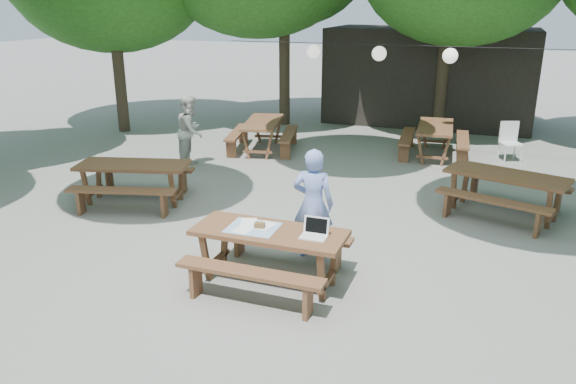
% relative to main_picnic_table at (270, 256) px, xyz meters
% --- Properties ---
extents(ground, '(80.00, 80.00, 0.00)m').
position_rel_main_picnic_table_xyz_m(ground, '(0.11, 1.06, -0.39)').
color(ground, slate).
rests_on(ground, ground).
extents(pavilion, '(6.00, 3.00, 2.80)m').
position_rel_main_picnic_table_xyz_m(pavilion, '(0.61, 11.56, 1.01)').
color(pavilion, black).
rests_on(pavilion, ground).
extents(main_picnic_table, '(2.00, 1.58, 0.75)m').
position_rel_main_picnic_table_xyz_m(main_picnic_table, '(0.00, 0.00, 0.00)').
color(main_picnic_table, brown).
rests_on(main_picnic_table, ground).
extents(picnic_table_nw, '(2.25, 2.02, 0.75)m').
position_rel_main_picnic_table_xyz_m(picnic_table_nw, '(-3.53, 2.04, 0.00)').
color(picnic_table_nw, brown).
rests_on(picnic_table_nw, ground).
extents(picnic_table_ne, '(2.28, 2.07, 0.75)m').
position_rel_main_picnic_table_xyz_m(picnic_table_ne, '(2.90, 3.74, 0.00)').
color(picnic_table_ne, brown).
rests_on(picnic_table_ne, ground).
extents(picnic_table_far_w, '(1.99, 2.22, 0.75)m').
position_rel_main_picnic_table_xyz_m(picnic_table_far_w, '(-2.76, 6.36, 0.00)').
color(picnic_table_far_w, brown).
rests_on(picnic_table_far_w, ground).
extents(picnic_table_far_e, '(1.72, 2.06, 0.75)m').
position_rel_main_picnic_table_xyz_m(picnic_table_far_e, '(1.30, 7.31, 0.00)').
color(picnic_table_far_e, brown).
rests_on(picnic_table_far_e, ground).
extents(woman, '(0.62, 0.43, 1.63)m').
position_rel_main_picnic_table_xyz_m(woman, '(0.28, 0.98, 0.43)').
color(woman, '#7B93E0').
rests_on(woman, ground).
extents(second_person, '(0.73, 0.87, 1.61)m').
position_rel_main_picnic_table_xyz_m(second_person, '(-3.75, 4.56, 0.42)').
color(second_person, beige).
rests_on(second_person, ground).
extents(plastic_chair, '(0.58, 0.58, 0.90)m').
position_rel_main_picnic_table_xyz_m(plastic_chair, '(3.02, 7.54, -0.13)').
color(plastic_chair, silver).
rests_on(plastic_chair, ground).
extents(laptop, '(0.33, 0.26, 0.24)m').
position_rel_main_picnic_table_xyz_m(laptop, '(0.61, 0.02, 0.42)').
color(laptop, white).
rests_on(laptop, main_picnic_table).
extents(tabletop_clutter, '(0.67, 0.60, 0.08)m').
position_rel_main_picnic_table_xyz_m(tabletop_clutter, '(-0.22, 0.01, 0.37)').
color(tabletop_clutter, teal).
rests_on(tabletop_clutter, main_picnic_table).
extents(paper_lanterns, '(9.00, 0.34, 0.38)m').
position_rel_main_picnic_table_xyz_m(paper_lanterns, '(-0.08, 7.06, 2.02)').
color(paper_lanterns, black).
rests_on(paper_lanterns, ground).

